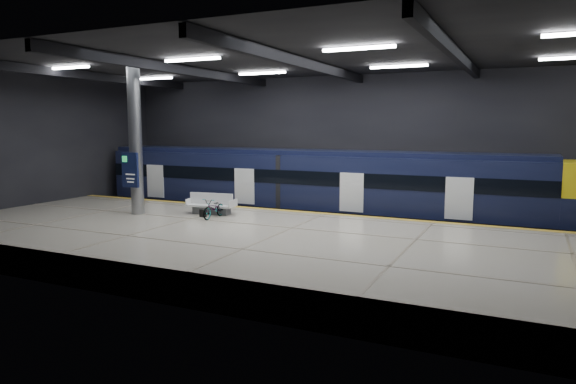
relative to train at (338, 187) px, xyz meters
The scene contains 10 objects.
ground 5.88m from the train, 86.30° to the right, with size 30.00×30.00×0.00m, color black.
room_shell 6.61m from the train, 86.31° to the right, with size 30.10×16.10×8.05m.
platform 8.15m from the train, 87.45° to the right, with size 30.00×11.00×1.10m, color #BEB5A1.
safety_strip 2.93m from the train, 82.62° to the right, with size 30.00×0.40×0.01m, color gold.
rails 2.01m from the train, ahead, with size 30.00×1.52×0.16m.
train is the anchor object (origin of this frame).
bench 6.80m from the train, 130.94° to the right, with size 2.35×1.20×0.99m.
bicycle 7.06m from the train, 122.01° to the right, with size 0.60×1.72×0.90m, color #99999E.
pannier_bag 7.42m from the train, 125.96° to the right, with size 0.30×0.18×0.35m, color black.
info_column 10.33m from the train, 139.52° to the right, with size 0.90×0.78×6.90m.
Camera 1 is at (8.57, -19.58, 5.21)m, focal length 32.00 mm.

